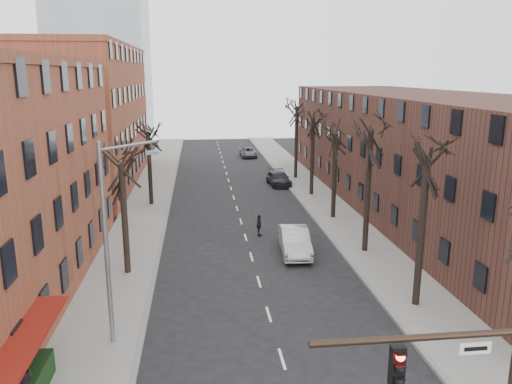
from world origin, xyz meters
name	(u,v)px	position (x,y,z in m)	size (l,w,h in m)	color
sidewalk_left	(148,202)	(-8.00, 35.00, 0.07)	(4.00, 90.00, 0.15)	gray
sidewalk_right	(318,197)	(8.00, 35.00, 0.07)	(4.00, 90.00, 0.15)	gray
building_left_far	(75,119)	(-16.00, 44.00, 7.00)	(12.00, 28.00, 14.00)	brown
building_right	(424,153)	(16.00, 30.00, 5.00)	(12.00, 50.00, 10.00)	#472A21
tree_right_b	(415,306)	(7.60, 12.00, 0.00)	(5.20, 5.20, 10.80)	black
tree_right_c	(364,252)	(7.60, 20.00, 0.00)	(5.20, 5.20, 11.60)	black
tree_right_d	(333,218)	(7.60, 28.00, 0.00)	(5.20, 5.20, 10.00)	black
tree_right_e	(311,195)	(7.60, 36.00, 0.00)	(5.20, 5.20, 10.80)	black
tree_right_f	(295,179)	(7.60, 44.00, 0.00)	(5.20, 5.20, 11.60)	black
tree_left_a	(128,274)	(-7.60, 18.00, 0.00)	(5.20, 5.20, 9.50)	black
tree_left_b	(152,205)	(-7.60, 34.00, 0.00)	(5.20, 5.20, 9.50)	black
streetlight	(110,236)	(-7.03, 10.00, 5.01)	(2.45, 0.22, 9.03)	slate
silver_sedan	(295,241)	(2.92, 20.36, 0.85)	(1.79, 5.15, 1.70)	#AFB2B6
parked_car_near	(277,178)	(4.99, 40.98, 0.73)	(1.73, 4.30, 1.46)	black
parked_car_mid	(280,178)	(5.30, 41.07, 0.70)	(1.96, 4.81, 1.40)	black
parked_car_far	(248,152)	(3.80, 59.63, 0.66)	(2.20, 4.77, 1.33)	#53565A
pedestrian_b	(22,383)	(-9.60, 5.83, 1.09)	(0.92, 0.71, 1.89)	black
pedestrian_crossing	(259,225)	(1.01, 24.22, 0.81)	(0.94, 0.39, 1.61)	black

